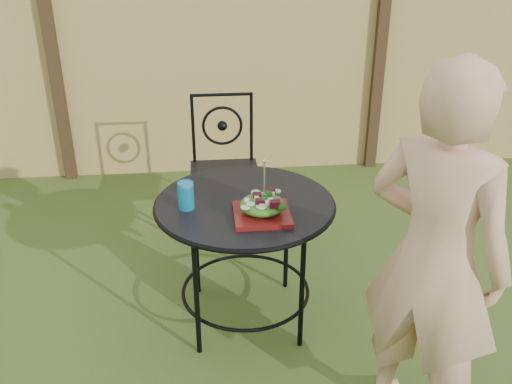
# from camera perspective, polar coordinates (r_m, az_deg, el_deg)

# --- Properties ---
(ground) EXTENTS (60.00, 60.00, 0.00)m
(ground) POSITION_cam_1_polar(r_m,az_deg,el_deg) (3.16, -1.26, -13.94)
(ground) COLOR #234014
(ground) RESTS_ON ground
(fence) EXTENTS (8.00, 0.12, 1.90)m
(fence) POSITION_cam_1_polar(r_m,az_deg,el_deg) (4.73, -3.54, 12.90)
(fence) COLOR tan
(fence) RESTS_ON ground
(patio_table) EXTENTS (0.92, 0.92, 0.72)m
(patio_table) POSITION_cam_1_polar(r_m,az_deg,el_deg) (2.95, -1.12, -3.35)
(patio_table) COLOR black
(patio_table) RESTS_ON ground
(patio_chair) EXTENTS (0.46, 0.46, 0.95)m
(patio_chair) POSITION_cam_1_polar(r_m,az_deg,el_deg) (3.87, -3.20, 2.84)
(patio_chair) COLOR black
(patio_chair) RESTS_ON ground
(diner) EXTENTS (0.69, 0.70, 1.63)m
(diner) POSITION_cam_1_polar(r_m,az_deg,el_deg) (2.35, 17.38, -6.61)
(diner) COLOR tan
(diner) RESTS_ON ground
(salad_plate) EXTENTS (0.27, 0.27, 0.02)m
(salad_plate) POSITION_cam_1_polar(r_m,az_deg,el_deg) (2.73, 0.59, -2.25)
(salad_plate) COLOR #4A110A
(salad_plate) RESTS_ON patio_table
(salad) EXTENTS (0.21, 0.21, 0.08)m
(salad) POSITION_cam_1_polar(r_m,az_deg,el_deg) (2.71, 0.60, -1.29)
(salad) COLOR #235614
(salad) RESTS_ON salad_plate
(fork) EXTENTS (0.01, 0.01, 0.18)m
(fork) POSITION_cam_1_polar(r_m,az_deg,el_deg) (2.65, 0.83, 1.21)
(fork) COLOR silver
(fork) RESTS_ON salad
(drinking_glass) EXTENTS (0.08, 0.08, 0.14)m
(drinking_glass) POSITION_cam_1_polar(r_m,az_deg,el_deg) (2.81, -7.02, -0.34)
(drinking_glass) COLOR #0E73A8
(drinking_glass) RESTS_ON patio_table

